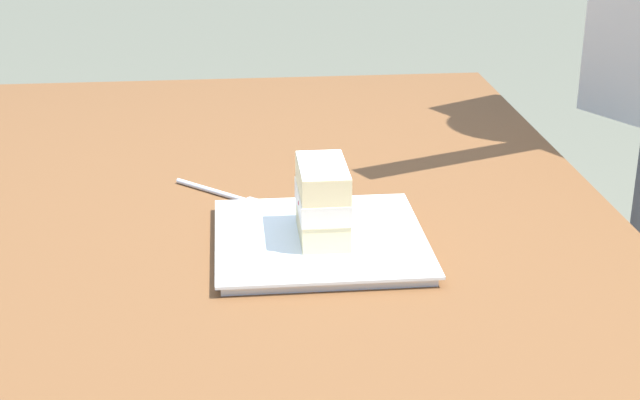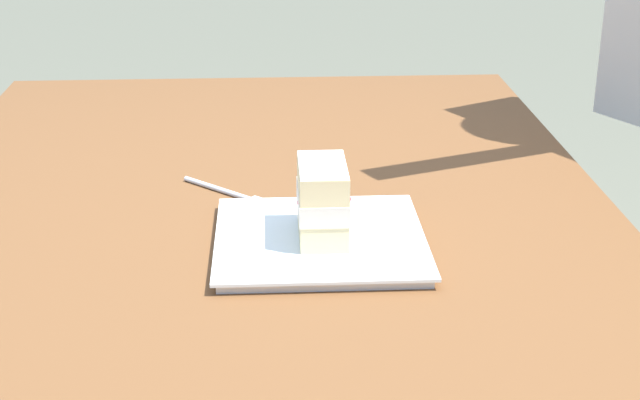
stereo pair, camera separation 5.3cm
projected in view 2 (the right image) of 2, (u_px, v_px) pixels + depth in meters
patio_table at (258, 272)px, 1.41m from camera, size 1.60×1.06×0.75m
dessert_plate at (320, 241)px, 1.29m from camera, size 0.28×0.28×0.02m
cake_slice at (323, 201)px, 1.27m from camera, size 0.12×0.07×0.10m
dessert_fork at (230, 193)px, 1.47m from camera, size 0.13×0.14×0.01m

